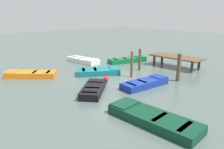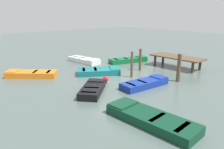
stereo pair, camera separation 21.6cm
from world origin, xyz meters
TOP-DOWN VIEW (x-y plane):
  - ground_plane at (0.00, 0.00)m, footprint 80.00×80.00m
  - dock_segment at (1.06, 6.27)m, footprint 4.40×1.90m
  - rowboat_teal at (-1.68, 0.16)m, footprint 2.89×3.39m
  - rowboat_black at (1.21, -2.56)m, footprint 2.59×2.75m
  - rowboat_orange at (-4.32, -3.95)m, footprint 3.19×3.35m
  - rowboat_green at (-3.02, 4.70)m, footprint 2.03×3.73m
  - rowboat_dark_green at (5.69, -2.88)m, footprint 4.09×1.59m
  - rowboat_blue at (2.49, 0.53)m, footprint 1.38×3.33m
  - rowboat_white at (-5.71, 1.58)m, footprint 3.45×1.53m
  - mooring_piling_near_right at (3.27, 3.03)m, footprint 0.25×0.25m
  - mooring_piling_near_left at (-0.37, 3.31)m, footprint 0.20×0.20m
  - mooring_piling_far_left at (0.52, 1.40)m, footprint 0.18×0.18m
  - marker_buoy at (0.37, -0.87)m, footprint 0.36×0.36m

SIDE VIEW (x-z plane):
  - ground_plane at x=0.00m, z-range 0.00..0.00m
  - rowboat_dark_green at x=5.69m, z-range -0.01..0.45m
  - rowboat_green at x=-3.02m, z-range -0.01..0.45m
  - rowboat_orange at x=-4.32m, z-range -0.01..0.45m
  - rowboat_white at x=-5.71m, z-range -0.01..0.45m
  - rowboat_blue at x=2.49m, z-range -0.01..0.45m
  - rowboat_teal at x=-1.68m, z-range -0.01..0.45m
  - rowboat_black at x=1.21m, z-range -0.01..0.45m
  - marker_buoy at x=0.37m, z-range 0.05..0.53m
  - dock_segment at x=1.06m, z-range 0.35..1.30m
  - mooring_piling_near_left at x=-0.37m, z-range 0.00..1.74m
  - mooring_piling_far_left at x=0.52m, z-range 0.00..1.86m
  - mooring_piling_near_right at x=3.27m, z-range 0.00..1.88m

